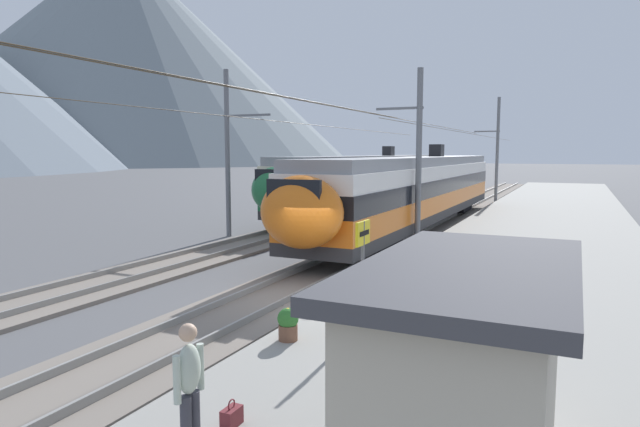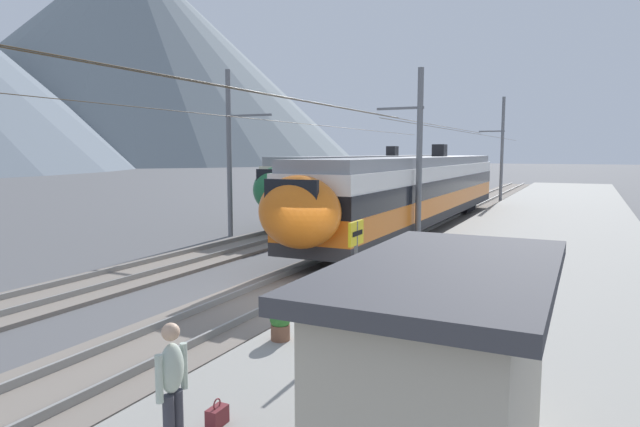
% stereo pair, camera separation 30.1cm
% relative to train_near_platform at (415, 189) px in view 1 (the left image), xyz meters
% --- Properties ---
extents(ground_plane, '(400.00, 400.00, 0.00)m').
position_rel_train_near_platform_xyz_m(ground_plane, '(-14.56, -1.12, -2.23)').
color(ground_plane, '#565659').
extents(platform_slab, '(120.00, 8.56, 0.37)m').
position_rel_train_near_platform_xyz_m(platform_slab, '(-14.56, -6.22, -2.04)').
color(platform_slab, gray).
rests_on(platform_slab, ground).
extents(track_near, '(120.00, 3.00, 0.28)m').
position_rel_train_near_platform_xyz_m(track_near, '(-14.56, 0.00, -2.16)').
color(track_near, slate).
rests_on(track_near, ground).
extents(track_far, '(120.00, 3.00, 0.28)m').
position_rel_train_near_platform_xyz_m(track_far, '(-14.56, 5.52, -2.16)').
color(track_far, slate).
rests_on(track_far, ground).
extents(train_near_platform, '(27.27, 2.97, 4.27)m').
position_rel_train_near_platform_xyz_m(train_near_platform, '(0.00, 0.00, 0.00)').
color(train_near_platform, '#2D2D30').
rests_on(train_near_platform, track_near).
extents(train_far_track, '(26.87, 2.86, 4.27)m').
position_rel_train_near_platform_xyz_m(train_far_track, '(7.90, 5.52, -0.00)').
color(train_far_track, '#2D2D30').
rests_on(train_far_track, track_far).
extents(catenary_mast_mid, '(47.45, 1.98, 7.44)m').
position_rel_train_near_platform_xyz_m(catenary_mast_mid, '(-5.73, -1.55, 1.69)').
color(catenary_mast_mid, slate).
rests_on(catenary_mast_mid, ground).
extents(catenary_mast_east, '(47.45, 1.98, 8.41)m').
position_rel_train_near_platform_xyz_m(catenary_mast_east, '(17.89, -1.56, 2.10)').
color(catenary_mast_east, slate).
rests_on(catenary_mast_east, ground).
extents(catenary_mast_far_side, '(47.45, 2.53, 7.99)m').
position_rel_train_near_platform_xyz_m(catenary_mast_far_side, '(-5.56, 7.57, 1.94)').
color(catenary_mast_far_side, slate).
rests_on(catenary_mast_far_side, ground).
extents(platform_sign, '(0.70, 0.08, 2.29)m').
position_rel_train_near_platform_xyz_m(platform_sign, '(-16.99, -3.55, -0.18)').
color(platform_sign, '#59595B').
rests_on(platform_sign, platform_slab).
extents(passenger_walking, '(0.53, 0.22, 1.69)m').
position_rel_train_near_platform_xyz_m(passenger_walking, '(-22.52, -3.43, -0.92)').
color(passenger_walking, '#383842').
rests_on(passenger_walking, platform_slab).
extents(handbag_beside_passenger, '(0.32, 0.18, 0.38)m').
position_rel_train_near_platform_xyz_m(handbag_beside_passenger, '(-21.64, -3.43, -1.73)').
color(handbag_beside_passenger, maroon).
rests_on(handbag_beside_passenger, platform_slab).
extents(handbag_near_sign, '(0.32, 0.18, 0.37)m').
position_rel_train_near_platform_xyz_m(handbag_near_sign, '(-17.72, -3.56, -1.74)').
color(handbag_near_sign, maroon).
rests_on(handbag_near_sign, platform_slab).
extents(potted_plant_platform_edge, '(0.42, 0.42, 0.65)m').
position_rel_train_near_platform_xyz_m(potted_plant_platform_edge, '(-18.30, -2.48, -1.51)').
color(potted_plant_platform_edge, brown).
rests_on(potted_plant_platform_edge, platform_slab).
extents(potted_plant_by_shelter, '(0.54, 0.54, 0.76)m').
position_rel_train_near_platform_xyz_m(potted_plant_by_shelter, '(-10.20, -4.11, -1.43)').
color(potted_plant_by_shelter, brown).
rests_on(potted_plant_by_shelter, platform_slab).
extents(platform_shelter, '(3.89, 2.01, 2.62)m').
position_rel_train_near_platform_xyz_m(platform_shelter, '(-22.03, -6.61, -0.52)').
color(platform_shelter, '#B7AD99').
rests_on(platform_shelter, platform_slab).
extents(mountain_right_ridge, '(181.11, 181.11, 85.45)m').
position_rel_train_near_platform_xyz_m(mountain_right_ridge, '(140.82, 158.59, 40.50)').
color(mountain_right_ridge, slate).
rests_on(mountain_right_ridge, ground).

